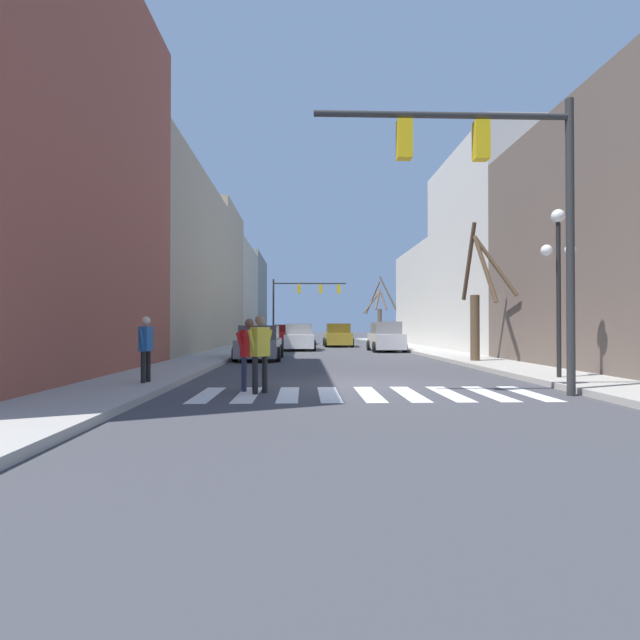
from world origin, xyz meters
name	(u,v)px	position (x,y,z in m)	size (l,w,h in m)	color
ground_plane	(360,385)	(0.00, 0.00, 0.00)	(240.00, 240.00, 0.00)	#424247
sidewalk_left	(135,382)	(-5.79, 0.00, 0.07)	(2.33, 90.00, 0.15)	#ADA89E
sidewalk_right	(578,381)	(5.79, 0.00, 0.07)	(2.33, 90.00, 0.15)	#ADA89E
building_row_left	(197,276)	(-9.96, 27.02, 5.50)	(6.00, 68.02, 12.75)	#934C3D
building_row_right	(522,265)	(9.96, 12.67, 4.72)	(6.00, 38.14, 11.36)	#66564C
crosswalk_stripes	(369,394)	(0.00, -1.84, 0.00)	(7.65, 2.60, 0.01)	white
traffic_signal_near	(500,182)	(2.82, -2.24, 4.66)	(5.71, 0.28, 6.52)	#2D2D2D
traffic_signal_far	(301,295)	(-1.72, 35.26, 4.53)	(7.11, 0.28, 6.08)	#2D2D2D
street_lamp_right_corner	(558,259)	(5.38, 0.21, 3.34)	(0.95, 0.36, 4.52)	black
car_driving_toward_lane	(260,343)	(-3.48, 9.91, 0.73)	(2.05, 4.65, 1.55)	gray
car_parked_left_far	(299,338)	(-1.74, 19.06, 0.78)	(2.07, 4.76, 1.68)	white
car_parked_left_mid	(338,336)	(1.12, 24.68, 0.81)	(2.12, 4.79, 1.73)	#A38423
car_at_intersection	(284,334)	(-3.40, 37.65, 0.79)	(2.20, 4.60, 1.69)	red
car_parked_right_mid	(386,338)	(3.52, 17.07, 0.83)	(1.96, 4.16, 1.80)	silver
car_parked_right_far	(301,336)	(-1.69, 29.86, 0.73)	(2.11, 4.33, 1.55)	silver
pedestrian_waiting_at_curb	(260,347)	(-2.44, -1.67, 1.05)	(0.56, 0.64, 1.77)	black
pedestrian_on_right_sidewalk	(146,343)	(-5.30, -0.67, 1.10)	(0.26, 0.69, 1.61)	black
pedestrian_crossing_street	(249,348)	(-2.73, -1.21, 1.00)	(0.63, 0.51, 1.70)	#282D47
street_tree_right_near	(478,302)	(5.51, 6.77, 2.49)	(1.63, 2.34, 5.58)	brown
street_tree_left_far	(379,312)	(5.81, 34.60, 2.86)	(3.26, 2.06, 6.21)	brown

